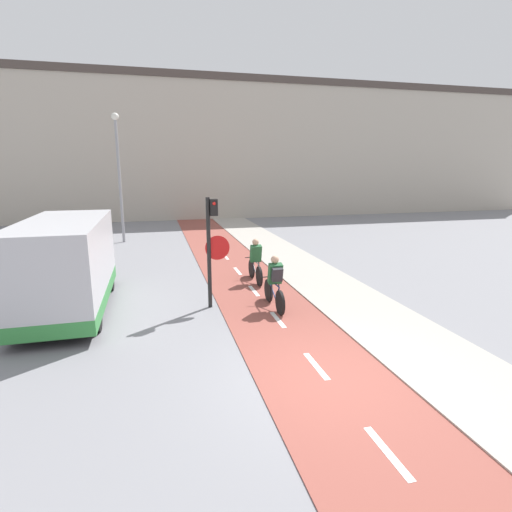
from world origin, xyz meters
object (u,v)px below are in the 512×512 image
Objects in this scene: cyclist_near at (275,284)px; van at (66,267)px; street_lamp_far at (119,164)px; cyclist_far at (255,263)px; traffic_light_pole at (212,240)px.

cyclist_near is 5.59m from van.
street_lamp_far is 12.83m from cyclist_near.
cyclist_far is 5.77m from van.
cyclist_near is 2.65m from cyclist_far.
cyclist_near is at bearing -12.64° from van.
cyclist_far is at bearing 14.41° from van.
traffic_light_pole reaches higher than cyclist_near.
cyclist_near is 0.34× the size of van.
van reaches higher than cyclist_far.
van is at bearing -165.59° from cyclist_far.
street_lamp_far is 3.75× the size of cyclist_far.
street_lamp_far is at bearing 118.46° from cyclist_far.
traffic_light_pole is 3.92m from van.
van is (-0.76, -10.29, -2.73)m from street_lamp_far.
cyclist_near is 1.03× the size of cyclist_far.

